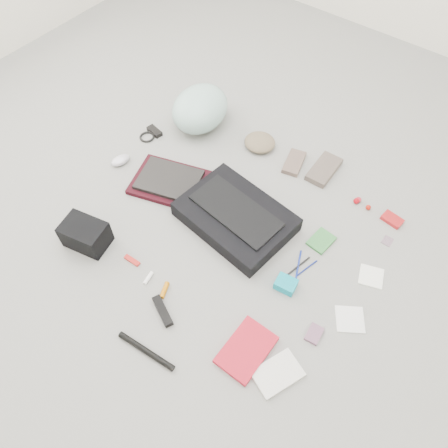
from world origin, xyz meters
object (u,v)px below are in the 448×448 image
Objects in this scene: laptop at (169,180)px; bike_helmet at (200,109)px; camera_bag at (86,234)px; book_red at (246,350)px; accordion_wallet at (286,284)px; messenger_bag at (236,217)px.

bike_helmet is at bearing 91.73° from laptop.
camera_bag is 0.83× the size of book_red.
bike_helmet reaches higher than accordion_wallet.
laptop is 3.42× the size of accordion_wallet.
camera_bag is at bearing -126.54° from messenger_bag.
messenger_bag is at bearing -46.14° from bike_helmet.
book_red is (0.83, -0.47, -0.02)m from laptop.
laptop is at bearing 70.03° from camera_bag.
camera_bag is at bearing -165.06° from accordion_wallet.
book_red is at bearing -43.00° from messenger_bag.
camera_bag is 0.93m from accordion_wallet.
book_red is at bearing -92.79° from accordion_wallet.
book_red is (0.99, -0.92, -0.10)m from bike_helmet.
messenger_bag is 5.76× the size of accordion_wallet.
laptop is (-0.41, -0.01, -0.01)m from messenger_bag.
bike_helmet is at bearing 83.20° from camera_bag.
accordion_wallet is at bearing 10.47° from camera_bag.
camera_bag is (-0.06, -0.50, 0.03)m from laptop.
bike_helmet is 1.84× the size of camera_bag.
camera_bag is at bearing -178.39° from book_red.
accordion_wallet is (0.86, 0.37, -0.04)m from camera_bag.
bike_helmet is 1.53× the size of book_red.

